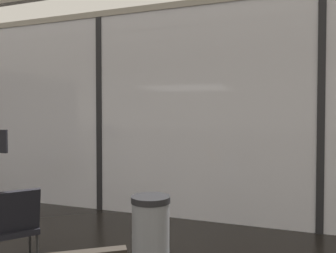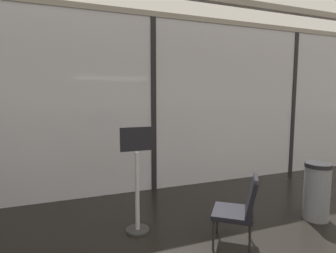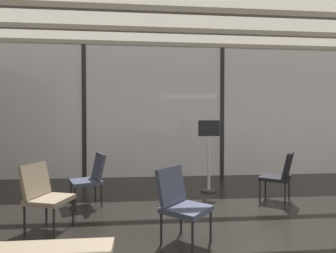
% 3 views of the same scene
% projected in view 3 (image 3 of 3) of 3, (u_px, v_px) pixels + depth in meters
% --- Properties ---
extents(glass_curtain_wall, '(14.00, 0.08, 3.32)m').
position_uv_depth(glass_curtain_wall, '(222.00, 112.00, 7.18)').
color(glass_curtain_wall, silver).
rests_on(glass_curtain_wall, ground).
extents(window_mullion_0, '(0.10, 0.12, 3.32)m').
position_uv_depth(window_mullion_0, '(84.00, 111.00, 6.85)').
color(window_mullion_0, black).
rests_on(window_mullion_0, ground).
extents(window_mullion_1, '(0.10, 0.12, 3.32)m').
position_uv_depth(window_mullion_1, '(222.00, 112.00, 7.18)').
color(window_mullion_1, black).
rests_on(window_mullion_1, ground).
extents(parked_airplane, '(11.26, 4.19, 4.19)m').
position_uv_depth(parked_airplane, '(170.00, 107.00, 13.33)').
color(parked_airplane, silver).
rests_on(parked_airplane, ground).
extents(lounge_chair_1, '(0.71, 0.70, 0.87)m').
position_uv_depth(lounge_chair_1, '(280.00, 173.00, 4.90)').
color(lounge_chair_1, black).
rests_on(lounge_chair_1, ground).
extents(lounge_chair_3, '(0.65, 0.62, 0.87)m').
position_uv_depth(lounge_chair_3, '(44.00, 192.00, 3.62)').
color(lounge_chair_3, '#7F705B').
rests_on(lounge_chair_3, ground).
extents(lounge_chair_5, '(0.71, 0.71, 0.87)m').
position_uv_depth(lounge_chair_5, '(180.00, 200.00, 3.26)').
color(lounge_chair_5, '#33384C').
rests_on(lounge_chair_5, ground).
extents(lounge_chair_6, '(0.67, 0.65, 0.87)m').
position_uv_depth(lounge_chair_6, '(91.00, 176.00, 4.69)').
color(lounge_chair_6, '#33384C').
rests_on(lounge_chair_6, ground).
extents(info_sign, '(0.44, 0.32, 1.44)m').
position_uv_depth(info_sign, '(209.00, 158.00, 5.57)').
color(info_sign, '#333333').
rests_on(info_sign, ground).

